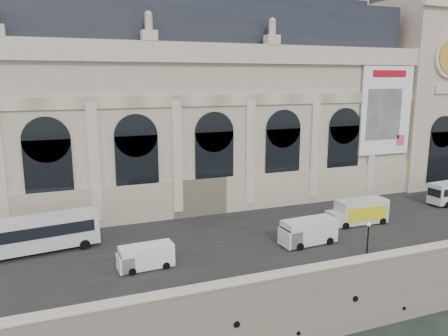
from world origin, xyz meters
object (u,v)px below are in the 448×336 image
object	(u,v)px
van_b	(143,257)
lamp_right	(368,241)
bus_left	(32,234)
van_c	(306,232)
box_truck	(358,212)

from	to	relation	value
van_b	lamp_right	size ratio (longest dim) A/B	1.38
lamp_right	bus_left	bearing A→B (deg)	156.56
van_b	lamp_right	bearing A→B (deg)	-15.30
bus_left	van_b	xyz separation A→B (m)	(9.88, -7.68, -0.98)
lamp_right	van_b	bearing A→B (deg)	164.70
bus_left	van_c	distance (m)	28.62
van_b	box_truck	bearing A→B (deg)	7.17
van_b	box_truck	world-z (taller)	box_truck
van_b	bus_left	bearing A→B (deg)	142.15
bus_left	van_b	world-z (taller)	bus_left
van_b	van_c	bearing A→B (deg)	-0.53
box_truck	lamp_right	distance (m)	11.07
van_b	box_truck	distance (m)	27.51
van_c	lamp_right	distance (m)	6.69
bus_left	van_b	distance (m)	12.55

